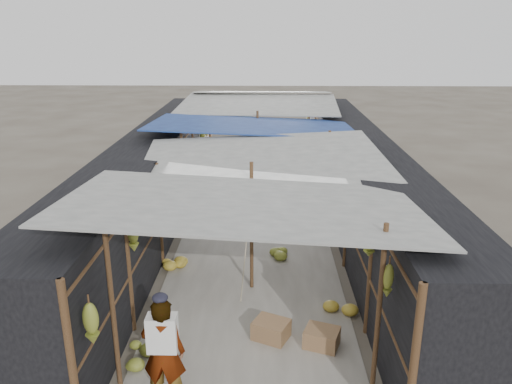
# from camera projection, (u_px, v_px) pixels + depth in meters

# --- Properties ---
(aisle_slab) EXTENTS (3.60, 16.00, 0.02)m
(aisle_slab) POSITION_uv_depth(u_px,v_px,m) (256.00, 222.00, 13.31)
(aisle_slab) COLOR #9E998E
(aisle_slab) RESTS_ON ground
(stall_left) EXTENTS (1.40, 15.00, 2.30)m
(stall_left) POSITION_uv_depth(u_px,v_px,m) (152.00, 181.00, 13.01)
(stall_left) COLOR black
(stall_left) RESTS_ON ground
(stall_right) EXTENTS (1.40, 15.00, 2.30)m
(stall_right) POSITION_uv_depth(u_px,v_px,m) (360.00, 182.00, 12.90)
(stall_right) COLOR black
(stall_right) RESTS_ON ground
(crate_near) EXTENTS (0.65, 0.59, 0.32)m
(crate_near) POSITION_uv_depth(u_px,v_px,m) (322.00, 338.00, 8.09)
(crate_near) COLOR #92694A
(crate_near) RESTS_ON ground
(crate_mid) EXTENTS (0.69, 0.64, 0.33)m
(crate_mid) POSITION_uv_depth(u_px,v_px,m) (271.00, 330.00, 8.29)
(crate_mid) COLOR #92694A
(crate_mid) RESTS_ON ground
(crate_back) EXTENTS (0.50, 0.42, 0.30)m
(crate_back) POSITION_uv_depth(u_px,v_px,m) (256.00, 178.00, 16.72)
(crate_back) COLOR #92694A
(crate_back) RESTS_ON ground
(black_basin) EXTENTS (0.55, 0.55, 0.16)m
(black_basin) POSITION_uv_depth(u_px,v_px,m) (299.00, 188.00, 15.92)
(black_basin) COLOR black
(black_basin) RESTS_ON ground
(vendor_elderly) EXTENTS (0.61, 0.42, 1.62)m
(vendor_elderly) POSITION_uv_depth(u_px,v_px,m) (164.00, 352.00, 6.69)
(vendor_elderly) COLOR silver
(vendor_elderly) RESTS_ON ground
(shopper_blue) EXTENTS (0.75, 0.63, 1.40)m
(shopper_blue) POSITION_uv_depth(u_px,v_px,m) (258.00, 169.00, 15.82)
(shopper_blue) COLOR navy
(shopper_blue) RESTS_ON ground
(vendor_seated) EXTENTS (0.52, 0.64, 0.86)m
(vendor_seated) POSITION_uv_depth(u_px,v_px,m) (283.00, 192.00, 14.45)
(vendor_seated) COLOR #45423C
(vendor_seated) RESTS_ON ground
(market_canopy) EXTENTS (5.62, 15.20, 2.77)m
(market_canopy) POSITION_uv_depth(u_px,v_px,m) (257.00, 131.00, 12.89)
(market_canopy) COLOR brown
(market_canopy) RESTS_ON ground
(hanging_bananas) EXTENTS (3.96, 14.31, 0.87)m
(hanging_bananas) POSITION_uv_depth(u_px,v_px,m) (251.00, 165.00, 12.82)
(hanging_bananas) COLOR olive
(hanging_bananas) RESTS_ON ground
(floor_bananas) EXTENTS (3.98, 10.85, 0.35)m
(floor_bananas) POSITION_uv_depth(u_px,v_px,m) (250.00, 224.00, 12.81)
(floor_bananas) COLOR #B1962D
(floor_bananas) RESTS_ON ground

